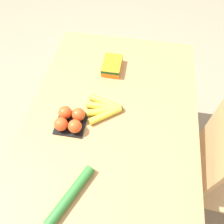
# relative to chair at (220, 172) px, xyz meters

# --- Properties ---
(ground_plane) EXTENTS (12.00, 12.00, 0.00)m
(ground_plane) POSITION_rel_chair_xyz_m (-0.11, -0.64, -0.48)
(ground_plane) COLOR gray
(dining_table) EXTENTS (1.32, 0.90, 0.73)m
(dining_table) POSITION_rel_chair_xyz_m (-0.11, -0.64, 0.16)
(dining_table) COLOR #B27F4C
(dining_table) RESTS_ON ground_plane
(chair) EXTENTS (0.46, 0.44, 0.91)m
(chair) POSITION_rel_chair_xyz_m (0.00, 0.00, 0.00)
(chair) COLOR tan
(chair) RESTS_ON ground_plane
(banana_bunch) EXTENTS (0.20, 0.20, 0.04)m
(banana_bunch) POSITION_rel_chair_xyz_m (-0.14, -0.68, 0.27)
(banana_bunch) COLOR brown
(banana_bunch) RESTS_ON dining_table
(tomato_pack) EXTENTS (0.15, 0.15, 0.08)m
(tomato_pack) POSITION_rel_chair_xyz_m (-0.02, -0.84, 0.29)
(tomato_pack) COLOR black
(tomato_pack) RESTS_ON dining_table
(carrot_bag) EXTENTS (0.17, 0.11, 0.05)m
(carrot_bag) POSITION_rel_chair_xyz_m (-0.46, -0.70, 0.28)
(carrot_bag) COLOR orange
(carrot_bag) RESTS_ON dining_table
(cucumber_near) EXTENTS (0.27, 0.15, 0.04)m
(cucumber_near) POSITION_rel_chair_xyz_m (0.32, -0.74, 0.27)
(cucumber_near) COLOR #2D702D
(cucumber_near) RESTS_ON dining_table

